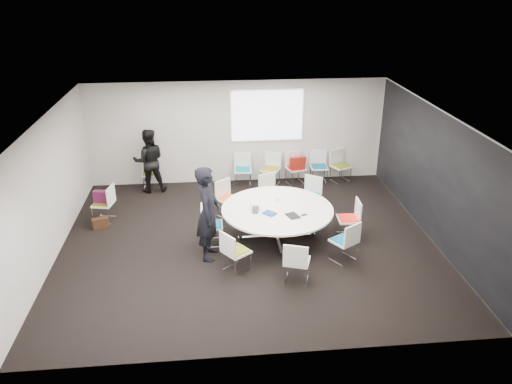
{
  "coord_description": "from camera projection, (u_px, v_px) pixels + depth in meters",
  "views": [
    {
      "loc": [
        -0.77,
        -9.45,
        5.41
      ],
      "look_at": [
        0.2,
        0.4,
        1.0
      ],
      "focal_mm": 35.0,
      "sensor_mm": 36.0,
      "label": 1
    }
  ],
  "objects": [
    {
      "name": "red_jacket",
      "position": [
        297.0,
        162.0,
        13.35
      ],
      "size": [
        0.46,
        0.21,
        0.36
      ],
      "primitive_type": "cube",
      "rotation": [
        0.17,
        0.0,
        0.12
      ],
      "color": "#9F1E13",
      "rests_on": "chair_back_c"
    },
    {
      "name": "room_shell",
      "position": [
        253.0,
        182.0,
        10.3
      ],
      "size": [
        8.08,
        7.08,
        2.88
      ],
      "color": "black",
      "rests_on": "ground"
    },
    {
      "name": "chair_back_e",
      "position": [
        340.0,
        172.0,
        13.88
      ],
      "size": [
        0.6,
        0.59,
        0.88
      ],
      "rotation": [
        0.0,
        0.0,
        3.55
      ],
      "color": "silver",
      "rests_on": "ground"
    },
    {
      "name": "notebook_black",
      "position": [
        293.0,
        216.0,
        10.37
      ],
      "size": [
        0.31,
        0.36,
        0.02
      ],
      "primitive_type": "cube",
      "rotation": [
        0.0,
        0.0,
        0.36
      ],
      "color": "black",
      "rests_on": "conference_table"
    },
    {
      "name": "chair_ring_c",
      "position": [
        271.0,
        199.0,
        12.24
      ],
      "size": [
        0.59,
        0.59,
        0.88
      ],
      "rotation": [
        0.0,
        0.0,
        3.53
      ],
      "color": "silver",
      "rests_on": "ground"
    },
    {
      "name": "chair_ring_g",
      "position": [
        296.0,
        269.0,
        9.37
      ],
      "size": [
        0.58,
        0.57,
        0.88
      ],
      "rotation": [
        0.0,
        0.0,
        5.96
      ],
      "color": "silver",
      "rests_on": "ground"
    },
    {
      "name": "laptop_lid",
      "position": [
        250.0,
        205.0,
        10.57
      ],
      "size": [
        0.04,
        0.3,
        0.22
      ],
      "primitive_type": "cube",
      "rotation": [
        0.0,
        0.0,
        1.65
      ],
      "color": "silver",
      "rests_on": "conference_table"
    },
    {
      "name": "conference_table",
      "position": [
        277.0,
        215.0,
        10.78
      ],
      "size": [
        2.41,
        2.41,
        0.73
      ],
      "color": "silver",
      "rests_on": "ground"
    },
    {
      "name": "chair_spare_left",
      "position": [
        105.0,
        210.0,
        11.67
      ],
      "size": [
        0.53,
        0.54,
        0.88
      ],
      "rotation": [
        0.0,
        0.0,
        1.37
      ],
      "color": "silver",
      "rests_on": "ground"
    },
    {
      "name": "chair_ring_e",
      "position": [
        212.0,
        232.0,
        10.69
      ],
      "size": [
        0.45,
        0.46,
        0.88
      ],
      "rotation": [
        0.0,
        0.0,
        4.71
      ],
      "color": "silver",
      "rests_on": "ground"
    },
    {
      "name": "chair_ring_b",
      "position": [
        310.0,
        202.0,
        12.09
      ],
      "size": [
        0.63,
        0.63,
        0.88
      ],
      "rotation": [
        0.0,
        0.0,
        2.53
      ],
      "color": "silver",
      "rests_on": "ground"
    },
    {
      "name": "brown_bag",
      "position": [
        100.0,
        223.0,
        11.41
      ],
      "size": [
        0.39,
        0.29,
        0.24
      ],
      "primitive_type": "cube",
      "rotation": [
        0.0,
        0.0,
        0.4
      ],
      "color": "#351D11",
      "rests_on": "ground"
    },
    {
      "name": "person_back",
      "position": [
        149.0,
        161.0,
        13.03
      ],
      "size": [
        0.91,
        0.75,
        1.71
      ],
      "primitive_type": "imported",
      "rotation": [
        0.0,
        0.0,
        3.28
      ],
      "color": "black",
      "rests_on": "ground"
    },
    {
      "name": "chair_ring_h",
      "position": [
        344.0,
        248.0,
        10.06
      ],
      "size": [
        0.63,
        0.63,
        0.88
      ],
      "rotation": [
        0.0,
        0.0,
        6.85
      ],
      "color": "silver",
      "rests_on": "ground"
    },
    {
      "name": "phone",
      "position": [
        304.0,
        215.0,
        10.42
      ],
      "size": [
        0.16,
        0.11,
        0.01
      ],
      "primitive_type": "cube",
      "rotation": [
        0.0,
        0.0,
        0.35
      ],
      "color": "black",
      "rests_on": "conference_table"
    },
    {
      "name": "projection_screen",
      "position": [
        267.0,
        116.0,
        13.32
      ],
      "size": [
        1.9,
        0.03,
        1.35
      ],
      "primitive_type": "cube",
      "color": "white",
      "rests_on": "room_shell"
    },
    {
      "name": "chair_person_back",
      "position": [
        151.0,
        179.0,
        13.42
      ],
      "size": [
        0.49,
        0.48,
        0.88
      ],
      "rotation": [
        0.0,
        0.0,
        3.2
      ],
      "color": "silver",
      "rests_on": "ground"
    },
    {
      "name": "laptop",
      "position": [
        258.0,
        210.0,
        10.62
      ],
      "size": [
        0.28,
        0.39,
        0.03
      ],
      "primitive_type": "imported",
      "rotation": [
        0.0,
        0.0,
        1.44
      ],
      "color": "#333338",
      "rests_on": "conference_table"
    },
    {
      "name": "chair_back_b",
      "position": [
        271.0,
        175.0,
        13.66
      ],
      "size": [
        0.61,
        0.6,
        0.88
      ],
      "rotation": [
        0.0,
        0.0,
        2.71
      ],
      "color": "silver",
      "rests_on": "ground"
    },
    {
      "name": "chair_back_c",
      "position": [
        295.0,
        174.0,
        13.73
      ],
      "size": [
        0.57,
        0.56,
        0.88
      ],
      "rotation": [
        0.0,
        0.0,
        3.44
      ],
      "color": "silver",
      "rests_on": "ground"
    },
    {
      "name": "chair_ring_a",
      "position": [
        348.0,
        226.0,
        10.95
      ],
      "size": [
        0.47,
        0.48,
        0.88
      ],
      "rotation": [
        0.0,
        0.0,
        1.53
      ],
      "color": "silver",
      "rests_on": "ground"
    },
    {
      "name": "chair_back_d",
      "position": [
        319.0,
        173.0,
        13.82
      ],
      "size": [
        0.48,
        0.47,
        0.88
      ],
      "rotation": [
        0.0,
        0.0,
        3.1
      ],
      "color": "silver",
      "rests_on": "ground"
    },
    {
      "name": "maroon_bag",
      "position": [
        102.0,
        197.0,
        11.53
      ],
      "size": [
        0.42,
        0.22,
        0.28
      ],
      "primitive_type": "cube",
      "rotation": [
        0.0,
        0.0,
        -0.2
      ],
      "color": "#501536",
      "rests_on": "chair_spare_left"
    },
    {
      "name": "papers_front",
      "position": [
        312.0,
        209.0,
        10.69
      ],
      "size": [
        0.35,
        0.3,
        0.0
      ],
      "primitive_type": "cube",
      "rotation": [
        0.0,
        0.0,
        -0.35
      ],
      "color": "silver",
      "rests_on": "conference_table"
    },
    {
      "name": "chair_ring_f",
      "position": [
        236.0,
        259.0,
        9.69
      ],
      "size": [
        0.63,
        0.64,
        0.88
      ],
      "rotation": [
        0.0,
        0.0,
        5.34
      ],
      "color": "silver",
      "rests_on": "ground"
    },
    {
      "name": "papers_right",
      "position": [
        298.0,
        203.0,
        10.95
      ],
      "size": [
        0.36,
        0.32,
        0.0
      ],
      "primitive_type": "cube",
      "rotation": [
        0.0,
        0.0,
        0.43
      ],
      "color": "silver",
      "rests_on": "conference_table"
    },
    {
      "name": "tablet_folio",
      "position": [
        270.0,
        213.0,
        10.46
      ],
      "size": [
        0.33,
        0.32,
        0.03
      ],
      "primitive_type": "cube",
      "rotation": [
        0.0,
        0.0,
        -0.76
      ],
      "color": "navy",
      "rests_on": "conference_table"
    },
    {
      "name": "person_main",
      "position": [
        208.0,
        213.0,
        9.92
      ],
      "size": [
        0.6,
        0.8,
        1.97
      ],
      "primitive_type": "imported",
      "rotation": [
        0.0,
        0.0,
        1.38
      ],
      "color": "black",
      "rests_on": "ground"
    },
    {
      "name": "cup",
      "position": [
        277.0,
        199.0,
        11.02
      ],
      "size": [
        0.08,
        0.08,
        0.09
      ],
      "primitive_type": "cylinder",
      "color": "white",
      "rests_on": "conference_table"
    },
    {
      "name": "chair_ring_d",
      "position": [
        228.0,
        205.0,
        11.89
      ],
      "size": [
        0.64,
        0.64,
        0.88
      ],
      "rotation": [
        0.0,
        0.0,
        3.81
      ],
      "color": "silver",
      "rests_on": "ground"
    },
    {
      "name": "chair_back_a",
      "position": [
        243.0,
        176.0,
        13.62
      ],
      "size": [
        0.48,
        0.47,
        0.88
      ],
      "rotation": [
        0.0,
        0.0,
        3.09
      ],
      "color": "silver",
      "rests_on": "ground"
    }
  ]
}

